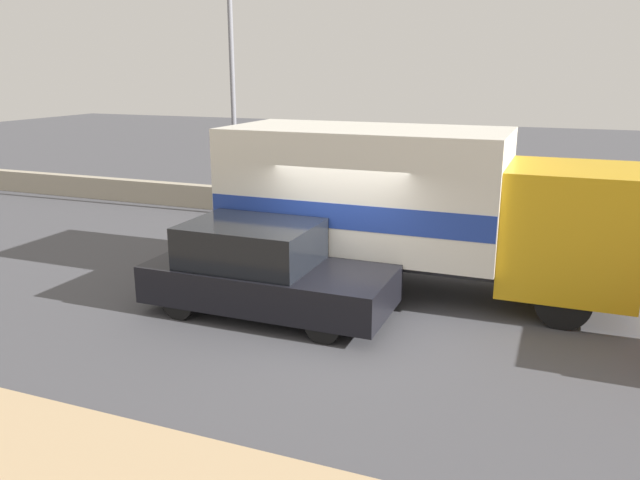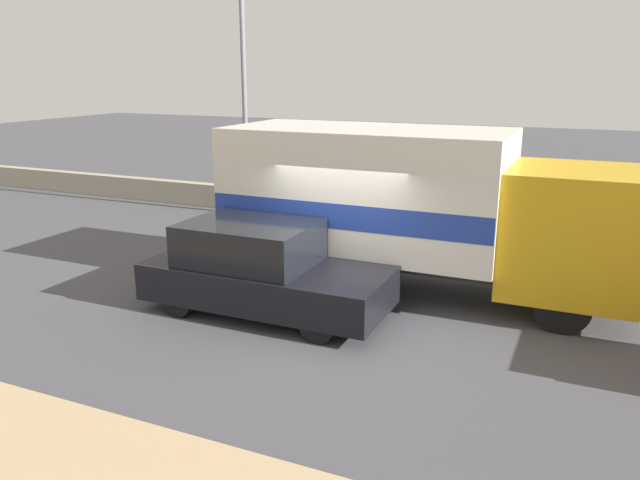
{
  "view_description": "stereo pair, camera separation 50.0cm",
  "coord_description": "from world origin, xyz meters",
  "views": [
    {
      "loc": [
        3.65,
        -9.64,
        4.18
      ],
      "look_at": [
        -0.45,
        0.77,
        1.11
      ],
      "focal_mm": 35.0,
      "sensor_mm": 36.0,
      "label": 1
    },
    {
      "loc": [
        4.11,
        -9.44,
        4.18
      ],
      "look_at": [
        -0.45,
        0.77,
        1.11
      ],
      "focal_mm": 35.0,
      "sensor_mm": 36.0,
      "label": 2
    }
  ],
  "objects": [
    {
      "name": "stone_wall_backdrop",
      "position": [
        0.0,
        6.76,
        0.35
      ],
      "size": [
        60.0,
        0.35,
        0.71
      ],
      "color": "#A39984",
      "rests_on": "ground_plane"
    },
    {
      "name": "street_lamp",
      "position": [
        -5.27,
        6.26,
        4.45
      ],
      "size": [
        0.56,
        0.28,
        7.78
      ],
      "color": "slate",
      "rests_on": "ground_plane"
    },
    {
      "name": "box_truck",
      "position": [
        0.89,
        1.87,
        1.73
      ],
      "size": [
        7.59,
        2.61,
        3.11
      ],
      "color": "gold",
      "rests_on": "ground_plane"
    },
    {
      "name": "ground_plane",
      "position": [
        0.0,
        0.0,
        0.0
      ],
      "size": [
        80.0,
        80.0,
        0.0
      ],
      "primitive_type": "plane",
      "color": "#47474C"
    },
    {
      "name": "car_hatchback",
      "position": [
        -1.09,
        -0.32,
        0.77
      ],
      "size": [
        4.32,
        1.87,
        1.61
      ],
      "color": "black",
      "rests_on": "ground_plane"
    }
  ]
}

